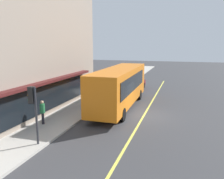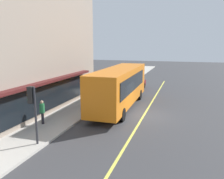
% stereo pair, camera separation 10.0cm
% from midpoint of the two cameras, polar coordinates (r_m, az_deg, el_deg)
% --- Properties ---
extents(ground, '(120.00, 120.00, 0.00)m').
position_cam_midpoint_polar(ground, '(18.63, 8.04, -6.32)').
color(ground, '#38383A').
extents(sidewalk, '(80.00, 2.94, 0.15)m').
position_cam_midpoint_polar(sidewalk, '(20.28, -8.03, -4.65)').
color(sidewalk, '#B2ADA3').
rests_on(sidewalk, ground).
extents(lane_centre_stripe, '(36.00, 0.16, 0.01)m').
position_cam_midpoint_polar(lane_centre_stripe, '(18.63, 8.04, -6.31)').
color(lane_centre_stripe, '#D8D14C').
rests_on(lane_centre_stripe, ground).
extents(bus, '(11.16, 2.70, 3.50)m').
position_cam_midpoint_polar(bus, '(20.22, 2.15, 0.97)').
color(bus, orange).
rests_on(bus, ground).
extents(traffic_light, '(0.30, 0.52, 3.20)m').
position_cam_midpoint_polar(traffic_light, '(13.06, -18.90, -2.87)').
color(traffic_light, '#2D2D33').
rests_on(traffic_light, sidewalk).
extents(car_maroon, '(4.36, 1.98, 1.52)m').
position_cam_midpoint_polar(car_maroon, '(28.84, 5.85, 1.49)').
color(car_maroon, maroon).
rests_on(car_maroon, ground).
extents(pedestrian_near_storefront, '(0.34, 0.34, 1.66)m').
position_cam_midpoint_polar(pedestrian_near_storefront, '(16.50, -16.70, -4.87)').
color(pedestrian_near_storefront, black).
rests_on(pedestrian_near_storefront, sidewalk).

